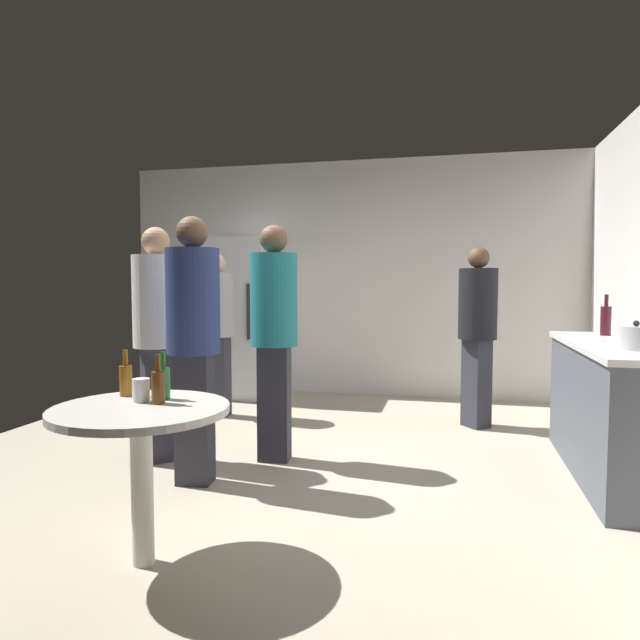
{
  "coord_description": "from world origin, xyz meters",
  "views": [
    {
      "loc": [
        1.17,
        -3.79,
        1.29
      ],
      "look_at": [
        0.16,
        0.48,
        1.0
      ],
      "focal_mm": 31.34,
      "sensor_mm": 36.0,
      "label": 1
    }
  ],
  "objects_px": {
    "kettle": "(636,338)",
    "person_in_teal_shirt": "(274,324)",
    "person_in_gray_shirt": "(217,322)",
    "person_in_white_shirt": "(157,325)",
    "foreground_table": "(141,429)",
    "wine_bottle_on_counter": "(606,320)",
    "beer_bottle_amber": "(126,379)",
    "refrigerator": "(242,318)",
    "beer_bottle_brown": "(158,386)",
    "beer_bottle_green": "(164,382)",
    "plastic_cup_white": "(141,390)",
    "person_in_black_shirt": "(477,323)",
    "person_in_navy_shirt": "(193,328)"
  },
  "relations": [
    {
      "from": "person_in_black_shirt",
      "to": "foreground_table",
      "type": "bearing_deg",
      "value": 22.23
    },
    {
      "from": "beer_bottle_amber",
      "to": "person_in_black_shirt",
      "type": "xyz_separation_m",
      "value": [
        1.8,
        2.71,
        0.12
      ]
    },
    {
      "from": "refrigerator",
      "to": "person_in_navy_shirt",
      "type": "height_order",
      "value": "refrigerator"
    },
    {
      "from": "refrigerator",
      "to": "person_in_gray_shirt",
      "type": "bearing_deg",
      "value": -82.96
    },
    {
      "from": "refrigerator",
      "to": "beer_bottle_brown",
      "type": "relative_size",
      "value": 7.83
    },
    {
      "from": "beer_bottle_amber",
      "to": "beer_bottle_brown",
      "type": "distance_m",
      "value": 0.28
    },
    {
      "from": "beer_bottle_brown",
      "to": "plastic_cup_white",
      "type": "relative_size",
      "value": 2.09
    },
    {
      "from": "foreground_table",
      "to": "plastic_cup_white",
      "type": "xyz_separation_m",
      "value": [
        -0.05,
        0.09,
        0.16
      ]
    },
    {
      "from": "beer_bottle_green",
      "to": "plastic_cup_white",
      "type": "distance_m",
      "value": 0.11
    },
    {
      "from": "beer_bottle_green",
      "to": "foreground_table",
      "type": "bearing_deg",
      "value": -98.24
    },
    {
      "from": "refrigerator",
      "to": "person_in_black_shirt",
      "type": "relative_size",
      "value": 1.11
    },
    {
      "from": "person_in_gray_shirt",
      "to": "person_in_white_shirt",
      "type": "xyz_separation_m",
      "value": [
        0.15,
        -1.4,
        0.07
      ]
    },
    {
      "from": "beer_bottle_brown",
      "to": "beer_bottle_green",
      "type": "relative_size",
      "value": 1.0
    },
    {
      "from": "wine_bottle_on_counter",
      "to": "beer_bottle_amber",
      "type": "distance_m",
      "value": 3.45
    },
    {
      "from": "foreground_table",
      "to": "person_in_gray_shirt",
      "type": "relative_size",
      "value": 0.51
    },
    {
      "from": "foreground_table",
      "to": "person_in_black_shirt",
      "type": "distance_m",
      "value": 3.34
    },
    {
      "from": "foreground_table",
      "to": "beer_bottle_brown",
      "type": "bearing_deg",
      "value": 55.71
    },
    {
      "from": "refrigerator",
      "to": "beer_bottle_amber",
      "type": "bearing_deg",
      "value": -77.79
    },
    {
      "from": "person_in_gray_shirt",
      "to": "foreground_table",
      "type": "bearing_deg",
      "value": 18.66
    },
    {
      "from": "kettle",
      "to": "person_in_teal_shirt",
      "type": "height_order",
      "value": "person_in_teal_shirt"
    },
    {
      "from": "refrigerator",
      "to": "person_in_gray_shirt",
      "type": "distance_m",
      "value": 0.97
    },
    {
      "from": "kettle",
      "to": "wine_bottle_on_counter",
      "type": "height_order",
      "value": "wine_bottle_on_counter"
    },
    {
      "from": "person_in_teal_shirt",
      "to": "plastic_cup_white",
      "type": "bearing_deg",
      "value": -11.22
    },
    {
      "from": "beer_bottle_amber",
      "to": "person_in_teal_shirt",
      "type": "distance_m",
      "value": 1.44
    },
    {
      "from": "person_in_gray_shirt",
      "to": "person_in_white_shirt",
      "type": "bearing_deg",
      "value": 8.05
    },
    {
      "from": "foreground_table",
      "to": "wine_bottle_on_counter",
      "type": "bearing_deg",
      "value": 42.96
    },
    {
      "from": "beer_bottle_green",
      "to": "person_in_navy_shirt",
      "type": "xyz_separation_m",
      "value": [
        -0.26,
        0.85,
        0.19
      ]
    },
    {
      "from": "foreground_table",
      "to": "person_in_teal_shirt",
      "type": "distance_m",
      "value": 1.64
    },
    {
      "from": "person_in_gray_shirt",
      "to": "wine_bottle_on_counter",
      "type": "bearing_deg",
      "value": 84.09
    },
    {
      "from": "wine_bottle_on_counter",
      "to": "person_in_black_shirt",
      "type": "relative_size",
      "value": 0.19
    },
    {
      "from": "beer_bottle_green",
      "to": "person_in_navy_shirt",
      "type": "distance_m",
      "value": 0.91
    },
    {
      "from": "refrigerator",
      "to": "person_in_teal_shirt",
      "type": "bearing_deg",
      "value": -63.2
    },
    {
      "from": "refrigerator",
      "to": "foreground_table",
      "type": "relative_size",
      "value": 2.25
    },
    {
      "from": "refrigerator",
      "to": "person_in_black_shirt",
      "type": "bearing_deg",
      "value": -17.87
    },
    {
      "from": "wine_bottle_on_counter",
      "to": "beer_bottle_brown",
      "type": "bearing_deg",
      "value": -137.37
    },
    {
      "from": "wine_bottle_on_counter",
      "to": "person_in_white_shirt",
      "type": "relative_size",
      "value": 0.18
    },
    {
      "from": "refrigerator",
      "to": "person_in_white_shirt",
      "type": "xyz_separation_m",
      "value": [
        0.27,
        -2.36,
        0.09
      ]
    },
    {
      "from": "foreground_table",
      "to": "plastic_cup_white",
      "type": "height_order",
      "value": "plastic_cup_white"
    },
    {
      "from": "person_in_gray_shirt",
      "to": "person_in_black_shirt",
      "type": "xyz_separation_m",
      "value": [
        2.44,
        0.13,
        0.02
      ]
    },
    {
      "from": "beer_bottle_brown",
      "to": "wine_bottle_on_counter",
      "type": "bearing_deg",
      "value": 42.63
    },
    {
      "from": "beer_bottle_amber",
      "to": "person_in_teal_shirt",
      "type": "xyz_separation_m",
      "value": [
        0.32,
        1.39,
        0.18
      ]
    },
    {
      "from": "beer_bottle_amber",
      "to": "beer_bottle_brown",
      "type": "bearing_deg",
      "value": -26.96
    },
    {
      "from": "refrigerator",
      "to": "beer_bottle_green",
      "type": "height_order",
      "value": "refrigerator"
    },
    {
      "from": "beer_bottle_brown",
      "to": "person_in_teal_shirt",
      "type": "bearing_deg",
      "value": 87.31
    },
    {
      "from": "wine_bottle_on_counter",
      "to": "beer_bottle_amber",
      "type": "bearing_deg",
      "value": -141.71
    },
    {
      "from": "wine_bottle_on_counter",
      "to": "person_in_navy_shirt",
      "type": "xyz_separation_m",
      "value": [
        -2.74,
        -1.31,
        -0.01
      ]
    },
    {
      "from": "beer_bottle_amber",
      "to": "person_in_black_shirt",
      "type": "distance_m",
      "value": 3.26
    },
    {
      "from": "wine_bottle_on_counter",
      "to": "beer_bottle_brown",
      "type": "height_order",
      "value": "wine_bottle_on_counter"
    },
    {
      "from": "wine_bottle_on_counter",
      "to": "beer_bottle_amber",
      "type": "xyz_separation_m",
      "value": [
        -2.7,
        -2.13,
        -0.2
      ]
    },
    {
      "from": "refrigerator",
      "to": "kettle",
      "type": "height_order",
      "value": "refrigerator"
    }
  ]
}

